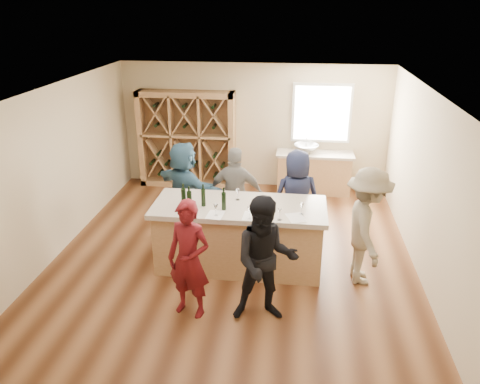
# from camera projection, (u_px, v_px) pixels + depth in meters

# --- Properties ---
(floor) EXTENTS (6.00, 7.00, 0.10)m
(floor) POSITION_uv_depth(u_px,v_px,m) (233.00, 261.00, 7.93)
(floor) COLOR brown
(floor) RESTS_ON ground
(ceiling) EXTENTS (6.00, 7.00, 0.10)m
(ceiling) POSITION_uv_depth(u_px,v_px,m) (232.00, 89.00, 6.82)
(ceiling) COLOR white
(ceiling) RESTS_ON ground
(wall_back) EXTENTS (6.00, 0.10, 2.80)m
(wall_back) POSITION_uv_depth(u_px,v_px,m) (254.00, 126.00, 10.63)
(wall_back) COLOR beige
(wall_back) RESTS_ON ground
(wall_front) EXTENTS (6.00, 0.10, 2.80)m
(wall_front) POSITION_uv_depth(u_px,v_px,m) (176.00, 327.00, 4.12)
(wall_front) COLOR beige
(wall_front) RESTS_ON ground
(wall_left) EXTENTS (0.10, 7.00, 2.80)m
(wall_left) POSITION_uv_depth(u_px,v_px,m) (50.00, 174.00, 7.72)
(wall_left) COLOR beige
(wall_left) RESTS_ON ground
(wall_right) EXTENTS (0.10, 7.00, 2.80)m
(wall_right) POSITION_uv_depth(u_px,v_px,m) (433.00, 191.00, 7.02)
(wall_right) COLOR beige
(wall_right) RESTS_ON ground
(window_frame) EXTENTS (1.30, 0.06, 1.30)m
(window_frame) POSITION_uv_depth(u_px,v_px,m) (322.00, 113.00, 10.25)
(window_frame) COLOR white
(window_frame) RESTS_ON wall_back
(window_pane) EXTENTS (1.18, 0.01, 1.18)m
(window_pane) POSITION_uv_depth(u_px,v_px,m) (322.00, 114.00, 10.21)
(window_pane) COLOR white
(window_pane) RESTS_ON wall_back
(wine_rack) EXTENTS (2.20, 0.45, 2.20)m
(wine_rack) POSITION_uv_depth(u_px,v_px,m) (187.00, 140.00, 10.65)
(wine_rack) COLOR #AD8253
(wine_rack) RESTS_ON floor
(back_counter_base) EXTENTS (1.60, 0.58, 0.86)m
(back_counter_base) POSITION_uv_depth(u_px,v_px,m) (314.00, 174.00, 10.52)
(back_counter_base) COLOR #AD8253
(back_counter_base) RESTS_ON floor
(back_counter_top) EXTENTS (1.70, 0.62, 0.06)m
(back_counter_top) POSITION_uv_depth(u_px,v_px,m) (315.00, 154.00, 10.34)
(back_counter_top) COLOR #B9AA98
(back_counter_top) RESTS_ON back_counter_base
(sink) EXTENTS (0.54, 0.54, 0.19)m
(sink) POSITION_uv_depth(u_px,v_px,m) (306.00, 148.00, 10.32)
(sink) COLOR silver
(sink) RESTS_ON back_counter_top
(faucet) EXTENTS (0.02, 0.02, 0.30)m
(faucet) POSITION_uv_depth(u_px,v_px,m) (306.00, 144.00, 10.46)
(faucet) COLOR silver
(faucet) RESTS_ON back_counter_top
(tasting_counter_base) EXTENTS (2.60, 1.00, 1.00)m
(tasting_counter_base) POSITION_uv_depth(u_px,v_px,m) (239.00, 238.00, 7.55)
(tasting_counter_base) COLOR #AD8253
(tasting_counter_base) RESTS_ON floor
(tasting_counter_top) EXTENTS (2.72, 1.12, 0.08)m
(tasting_counter_top) POSITION_uv_depth(u_px,v_px,m) (239.00, 207.00, 7.35)
(tasting_counter_top) COLOR #B9AA98
(tasting_counter_top) RESTS_ON tasting_counter_base
(wine_bottle_a) EXTENTS (0.10, 0.10, 0.30)m
(wine_bottle_a) POSITION_uv_depth(u_px,v_px,m) (184.00, 198.00, 7.22)
(wine_bottle_a) COLOR black
(wine_bottle_a) RESTS_ON tasting_counter_top
(wine_bottle_b) EXTENTS (0.10, 0.10, 0.31)m
(wine_bottle_b) POSITION_uv_depth(u_px,v_px,m) (189.00, 201.00, 7.10)
(wine_bottle_b) COLOR black
(wine_bottle_b) RESTS_ON tasting_counter_top
(wine_bottle_c) EXTENTS (0.09, 0.09, 0.28)m
(wine_bottle_c) POSITION_uv_depth(u_px,v_px,m) (203.00, 198.00, 7.25)
(wine_bottle_c) COLOR black
(wine_bottle_c) RESTS_ON tasting_counter_top
(wine_bottle_e) EXTENTS (0.08, 0.08, 0.28)m
(wine_bottle_e) POSITION_uv_depth(u_px,v_px,m) (224.00, 201.00, 7.12)
(wine_bottle_e) COLOR black
(wine_bottle_e) RESTS_ON tasting_counter_top
(wine_glass_a) EXTENTS (0.09, 0.09, 0.18)m
(wine_glass_a) POSITION_uv_depth(u_px,v_px,m) (216.00, 210.00, 6.93)
(wine_glass_a) COLOR white
(wine_glass_a) RESTS_ON tasting_counter_top
(wine_glass_b) EXTENTS (0.10, 0.10, 0.20)m
(wine_glass_b) POSITION_uv_depth(u_px,v_px,m) (250.00, 213.00, 6.82)
(wine_glass_b) COLOR white
(wine_glass_b) RESTS_ON tasting_counter_top
(wine_glass_c) EXTENTS (0.08, 0.08, 0.16)m
(wine_glass_c) POSITION_uv_depth(u_px,v_px,m) (280.00, 215.00, 6.81)
(wine_glass_c) COLOR white
(wine_glass_c) RESTS_ON tasting_counter_top
(wine_glass_d) EXTENTS (0.09, 0.09, 0.19)m
(wine_glass_d) POSITION_uv_depth(u_px,v_px,m) (269.00, 206.00, 7.06)
(wine_glass_d) COLOR white
(wine_glass_d) RESTS_ON tasting_counter_top
(wine_glass_e) EXTENTS (0.10, 0.10, 0.19)m
(wine_glass_e) POSITION_uv_depth(u_px,v_px,m) (302.00, 209.00, 6.97)
(wine_glass_e) COLOR white
(wine_glass_e) RESTS_ON tasting_counter_top
(tasting_menu_a) EXTENTS (0.26, 0.34, 0.00)m
(tasting_menu_a) POSITION_uv_depth(u_px,v_px,m) (215.00, 215.00, 6.99)
(tasting_menu_a) COLOR white
(tasting_menu_a) RESTS_ON tasting_counter_top
(tasting_menu_b) EXTENTS (0.26, 0.34, 0.00)m
(tasting_menu_b) POSITION_uv_depth(u_px,v_px,m) (251.00, 216.00, 6.96)
(tasting_menu_b) COLOR white
(tasting_menu_b) RESTS_ON tasting_counter_top
(tasting_menu_c) EXTENTS (0.34, 0.40, 0.00)m
(tasting_menu_c) POSITION_uv_depth(u_px,v_px,m) (296.00, 218.00, 6.90)
(tasting_menu_c) COLOR white
(tasting_menu_c) RESTS_ON tasting_counter_top
(person_near_left) EXTENTS (0.71, 0.60, 1.69)m
(person_near_left) POSITION_uv_depth(u_px,v_px,m) (189.00, 259.00, 6.26)
(person_near_left) COLOR #590F14
(person_near_left) RESTS_ON floor
(person_near_right) EXTENTS (0.93, 0.60, 1.79)m
(person_near_right) POSITION_uv_depth(u_px,v_px,m) (265.00, 260.00, 6.14)
(person_near_right) COLOR black
(person_near_right) RESTS_ON floor
(person_server) EXTENTS (0.63, 1.22, 1.84)m
(person_server) POSITION_uv_depth(u_px,v_px,m) (366.00, 227.00, 6.98)
(person_server) COLOR gray
(person_server) RESTS_ON floor
(person_far_mid) EXTENTS (1.04, 0.59, 1.72)m
(person_far_mid) POSITION_uv_depth(u_px,v_px,m) (236.00, 194.00, 8.29)
(person_far_mid) COLOR slate
(person_far_mid) RESTS_ON floor
(person_far_right) EXTENTS (0.95, 0.76, 1.71)m
(person_far_right) POSITION_uv_depth(u_px,v_px,m) (296.00, 198.00, 8.17)
(person_far_right) COLOR #191E38
(person_far_right) RESTS_ON floor
(person_far_left) EXTENTS (1.67, 1.40, 1.75)m
(person_far_left) POSITION_uv_depth(u_px,v_px,m) (185.00, 188.00, 8.51)
(person_far_left) COLOR #335972
(person_far_left) RESTS_ON floor
(wine_glass_f) EXTENTS (0.07, 0.07, 0.18)m
(wine_glass_f) POSITION_uv_depth(u_px,v_px,m) (238.00, 195.00, 7.49)
(wine_glass_f) COLOR white
(wine_glass_f) RESTS_ON tasting_counter_top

